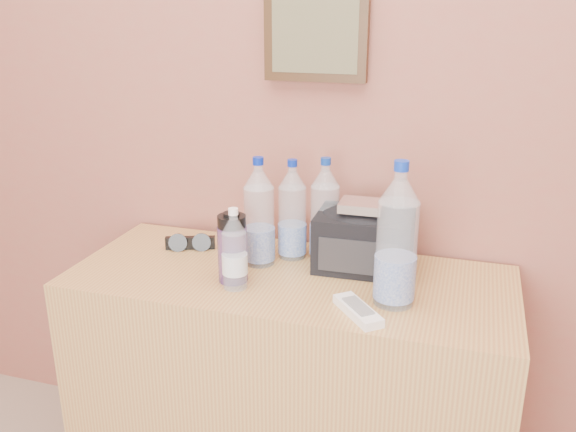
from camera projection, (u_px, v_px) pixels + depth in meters
The scene contains 12 objects.
picture_frame at pixel (316, 36), 1.72m from camera, with size 0.30×0.03×0.25m, color #382311, non-canonical shape.
dresser at pixel (289, 392), 1.83m from camera, with size 1.23×0.51×0.77m, color #AB7A4C.
pet_large_a at pixel (259, 218), 1.74m from camera, with size 0.09×0.09×0.32m.
pet_large_b at pixel (292, 215), 1.79m from camera, with size 0.08×0.08×0.30m.
pet_large_c at pixel (325, 215), 1.78m from camera, with size 0.08×0.08×0.31m.
pet_large_d at pixel (397, 243), 1.49m from camera, with size 0.10×0.10×0.37m.
pet_small at pixel (235, 253), 1.60m from camera, with size 0.06×0.06×0.22m.
nalgene_bottle at pixel (232, 248), 1.64m from camera, with size 0.08×0.08×0.20m.
sunglasses at pixel (190, 243), 1.88m from camera, with size 0.15×0.06×0.04m, color black, non-canonical shape.
ac_remote at pixel (358, 311), 1.48m from camera, with size 0.16×0.05×0.02m, color silver.
toiletry_bag at pixel (364, 237), 1.73m from camera, with size 0.27×0.19×0.18m, color black, non-canonical shape.
foil_packet at pixel (361, 206), 1.67m from camera, with size 0.12×0.10×0.02m, color silver.
Camera 1 is at (0.38, 0.24, 1.49)m, focal length 38.00 mm.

